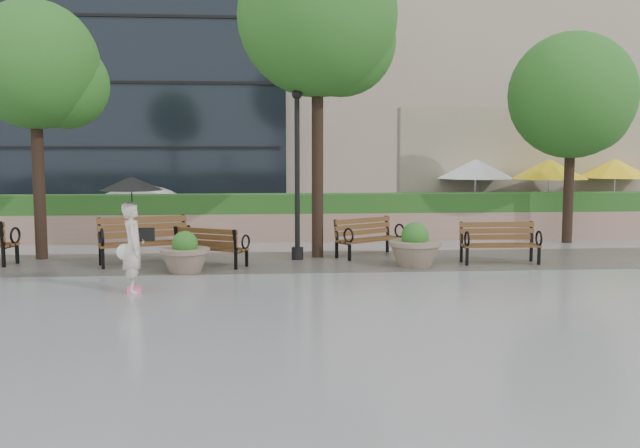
{
  "coord_description": "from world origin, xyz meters",
  "views": [
    {
      "loc": [
        -0.02,
        -13.49,
        2.61
      ],
      "look_at": [
        1.15,
        0.96,
        1.1
      ],
      "focal_mm": 40.0,
      "sensor_mm": 36.0,
      "label": 1
    }
  ],
  "objects": [
    {
      "name": "car_right",
      "position": [
        -3.65,
        10.52,
        0.69
      ],
      "size": [
        4.34,
        2.03,
        1.37
      ],
      "primitive_type": "imported",
      "rotation": [
        0.0,
        0.0,
        1.43
      ],
      "color": "silver",
      "rests_on": "ground"
    },
    {
      "name": "hedge_wall",
      "position": [
        0.0,
        7.0,
        0.66
      ],
      "size": [
        24.0,
        0.8,
        1.35
      ],
      "color": "#9C7665",
      "rests_on": "ground"
    },
    {
      "name": "cafe_hedge",
      "position": [
        9.0,
        7.8,
        0.45
      ],
      "size": [
        8.0,
        0.5,
        0.9
      ],
      "primitive_type": "cube",
      "color": "#254F1A",
      "rests_on": "ground"
    },
    {
      "name": "planter_left",
      "position": [
        -1.68,
        1.73,
        0.35
      ],
      "size": [
        1.07,
        1.07,
        0.89
      ],
      "color": "#7F6B56",
      "rests_on": "ground"
    },
    {
      "name": "planter_right",
      "position": [
        3.38,
        2.13,
        0.39
      ],
      "size": [
        1.19,
        1.19,
        1.0
      ],
      "color": "#7F6B56",
      "rests_on": "ground"
    },
    {
      "name": "bench_2",
      "position": [
        -1.18,
        2.54,
        0.26
      ],
      "size": [
        1.74,
        1.38,
        0.88
      ],
      "rotation": [
        0.0,
        0.0,
        2.62
      ],
      "color": "brown",
      "rests_on": "ground"
    },
    {
      "name": "pedestrian",
      "position": [
        -2.4,
        -0.3,
        1.29
      ],
      "size": [
        1.16,
        1.16,
        2.12
      ],
      "rotation": [
        0.0,
        0.0,
        1.75
      ],
      "color": "beige",
      "rests_on": "ground"
    },
    {
      "name": "lamppost",
      "position": [
        0.8,
        3.32,
        1.77
      ],
      "size": [
        0.28,
        0.28,
        4.02
      ],
      "color": "black",
      "rests_on": "ground"
    },
    {
      "name": "cobble_strip",
      "position": [
        0.0,
        3.0,
        0.01
      ],
      "size": [
        28.0,
        3.2,
        0.01
      ],
      "primitive_type": "cube",
      "color": "#383330",
      "rests_on": "ground"
    },
    {
      "name": "cafe_wall",
      "position": [
        9.5,
        10.0,
        2.0
      ],
      "size": [
        10.0,
        0.6,
        4.0
      ],
      "primitive_type": "cube",
      "color": "tan",
      "rests_on": "ground"
    },
    {
      "name": "bench_1",
      "position": [
        -2.7,
        2.83,
        0.32
      ],
      "size": [
        2.15,
        1.38,
        1.08
      ],
      "rotation": [
        0.0,
        0.0,
        0.32
      ],
      "color": "brown",
      "rests_on": "ground"
    },
    {
      "name": "tree_1",
      "position": [
        1.46,
        3.76,
        5.6
      ],
      "size": [
        3.83,
        3.8,
        7.66
      ],
      "color": "black",
      "rests_on": "ground"
    },
    {
      "name": "bldg_stone",
      "position": [
        10.0,
        23.0,
        10.0
      ],
      "size": [
        18.0,
        10.0,
        20.0
      ],
      "primitive_type": "cube",
      "color": "tan",
      "rests_on": "ground"
    },
    {
      "name": "patio_umb_yellow_b",
      "position": [
        11.56,
        9.14,
        1.99
      ],
      "size": [
        2.5,
        2.5,
        2.3
      ],
      "color": "black",
      "rests_on": "ground"
    },
    {
      "name": "bench_4",
      "position": [
        5.41,
        2.35,
        0.28
      ],
      "size": [
        1.77,
        0.72,
        0.94
      ],
      "rotation": [
        0.0,
        0.0,
        -0.01
      ],
      "color": "brown",
      "rests_on": "ground"
    },
    {
      "name": "patio_umb_yellow_a",
      "position": [
        9.03,
        8.39,
        1.99
      ],
      "size": [
        2.5,
        2.5,
        2.3
      ],
      "color": "black",
      "rests_on": "ground"
    },
    {
      "name": "asphalt_street",
      "position": [
        0.0,
        11.0,
        0.0
      ],
      "size": [
        40.0,
        7.0,
        0.0
      ],
      "primitive_type": "cube",
      "color": "black",
      "rests_on": "ground"
    },
    {
      "name": "tree_2",
      "position": [
        8.72,
        5.96,
        4.01
      ],
      "size": [
        3.57,
        3.49,
        5.86
      ],
      "color": "black",
      "rests_on": "ground"
    },
    {
      "name": "tree_0",
      "position": [
        -5.16,
        3.98,
        4.46
      ],
      "size": [
        3.15,
        3.0,
        6.09
      ],
      "color": "black",
      "rests_on": "ground"
    },
    {
      "name": "ground",
      "position": [
        0.0,
        0.0,
        0.0
      ],
      "size": [
        100.0,
        100.0,
        0.0
      ],
      "primitive_type": "plane",
      "color": "gray",
      "rests_on": "ground"
    },
    {
      "name": "patio_umb_white",
      "position": [
        6.81,
        8.96,
        1.99
      ],
      "size": [
        2.5,
        2.5,
        2.3
      ],
      "color": "black",
      "rests_on": "ground"
    },
    {
      "name": "bench_3",
      "position": [
        2.57,
        3.67,
        0.28
      ],
      "size": [
        1.83,
        1.51,
        0.93
      ],
      "rotation": [
        0.0,
        0.0,
        0.57
      ],
      "color": "brown",
      "rests_on": "ground"
    }
  ]
}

